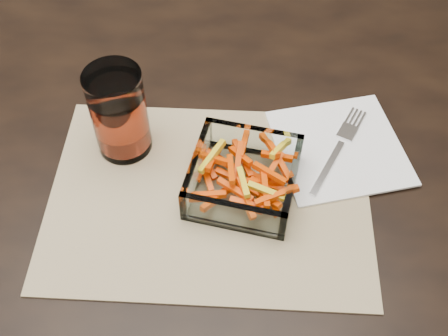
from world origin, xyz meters
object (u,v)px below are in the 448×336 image
Objects in this scene: glass_bowl at (243,179)px; tumbler at (119,115)px; dining_table at (145,181)px; fork at (339,147)px.

glass_bowl is 1.22× the size of tumbler.
dining_table is at bearing -5.99° from tumbler.
glass_bowl reaches higher than dining_table.
fork is (0.30, -0.00, 0.10)m from dining_table.
tumbler reaches higher than glass_bowl.
dining_table is at bearing 153.78° from glass_bowl.
dining_table is 0.32m from fork.
glass_bowl is at bearing -24.22° from tumbler.
fork is (0.14, 0.07, -0.02)m from glass_bowl.
tumbler reaches higher than fork.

